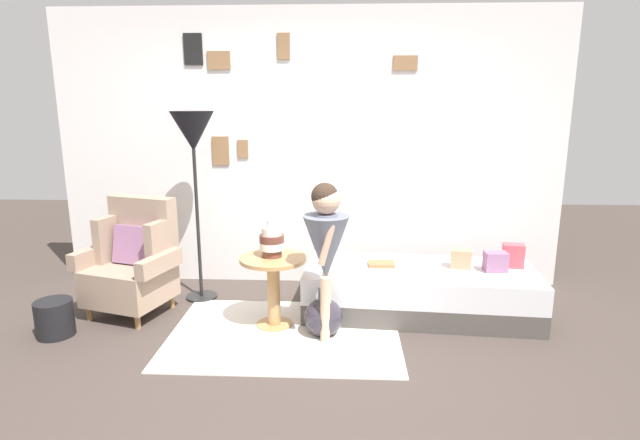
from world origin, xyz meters
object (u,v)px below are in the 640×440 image
at_px(daybed, 419,291).
at_px(vase_striped, 272,241).
at_px(demijohn_near, 323,317).
at_px(magazine_basket, 55,318).
at_px(book_on_daybed, 381,264).
at_px(floor_lamp, 193,139).
at_px(armchair, 134,262).
at_px(side_table, 273,278).
at_px(person_child, 326,241).

height_order(daybed, vase_striped, vase_striped).
height_order(demijohn_near, magazine_basket, demijohn_near).
bearing_deg(demijohn_near, book_on_daybed, 47.69).
height_order(daybed, floor_lamp, floor_lamp).
xyz_separation_m(armchair, daybed, (2.41, 0.07, -0.24)).
bearing_deg(demijohn_near, daybed, 30.48).
distance_m(floor_lamp, magazine_basket, 1.79).
relative_size(armchair, magazine_basket, 3.46).
distance_m(vase_striped, demijohn_near, 0.70).
relative_size(vase_striped, demijohn_near, 0.77).
bearing_deg(vase_striped, demijohn_near, -22.44).
height_order(vase_striped, floor_lamp, floor_lamp).
height_order(daybed, book_on_daybed, book_on_daybed).
distance_m(daybed, magazine_basket, 2.90).
bearing_deg(armchair, vase_striped, -10.77).
relative_size(vase_striped, magazine_basket, 1.05).
bearing_deg(vase_striped, armchair, 169.23).
bearing_deg(daybed, magazine_basket, -168.83).
bearing_deg(magazine_basket, daybed, 11.17).
bearing_deg(daybed, demijohn_near, -149.52).
height_order(daybed, side_table, side_table).
relative_size(person_child, book_on_daybed, 5.45).
bearing_deg(armchair, book_on_daybed, 3.17).
height_order(side_table, person_child, person_child).
relative_size(floor_lamp, book_on_daybed, 7.63).
bearing_deg(floor_lamp, side_table, -37.30).
bearing_deg(demijohn_near, floor_lamp, 147.85).
distance_m(person_child, demijohn_near, 0.63).
height_order(side_table, demijohn_near, side_table).
distance_m(armchair, floor_lamp, 1.15).
relative_size(side_table, vase_striped, 1.96).
bearing_deg(demijohn_near, person_child, -73.38).
relative_size(side_table, magazine_basket, 2.06).
distance_m(floor_lamp, person_child, 1.56).
distance_m(floor_lamp, book_on_daybed, 1.93).
bearing_deg(book_on_daybed, daybed, -8.74).
relative_size(vase_striped, book_on_daybed, 1.33).
relative_size(armchair, book_on_daybed, 4.41).
bearing_deg(floor_lamp, daybed, -7.54).
height_order(side_table, vase_striped, vase_striped).
distance_m(person_child, magazine_basket, 2.17).
relative_size(person_child, magazine_basket, 4.28).
relative_size(vase_striped, floor_lamp, 0.17).
height_order(side_table, magazine_basket, side_table).
bearing_deg(person_child, daybed, 34.70).
bearing_deg(floor_lamp, armchair, -145.55).
bearing_deg(person_child, book_on_daybed, 52.43).
distance_m(armchair, person_child, 1.74).
xyz_separation_m(vase_striped, demijohn_near, (0.41, -0.17, -0.55)).
bearing_deg(daybed, armchair, -178.43).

